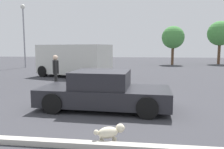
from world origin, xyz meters
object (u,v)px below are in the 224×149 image
at_px(dog, 110,132).
at_px(light_post_near, 24,25).
at_px(sedan_foreground, 103,91).
at_px(van_white, 74,60).
at_px(pedestrian, 56,70).

xyz_separation_m(dog, light_post_near, (-11.12, 17.04, 4.03)).
bearing_deg(sedan_foreground, light_post_near, 129.00).
height_order(dog, light_post_near, light_post_near).
bearing_deg(light_post_near, van_white, -42.55).
height_order(pedestrian, light_post_near, light_post_near).
relative_size(dog, pedestrian, 0.38).
bearing_deg(pedestrian, dog, 95.41).
bearing_deg(dog, sedan_foreground, 77.53).
xyz_separation_m(van_white, light_post_near, (-7.12, 6.53, 3.08)).
height_order(sedan_foreground, pedestrian, pedestrian).
height_order(van_white, light_post_near, light_post_near).
height_order(sedan_foreground, dog, sedan_foreground).
bearing_deg(pedestrian, sedan_foreground, 109.89).
bearing_deg(sedan_foreground, dog, -74.74).
bearing_deg(light_post_near, dog, -56.88).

